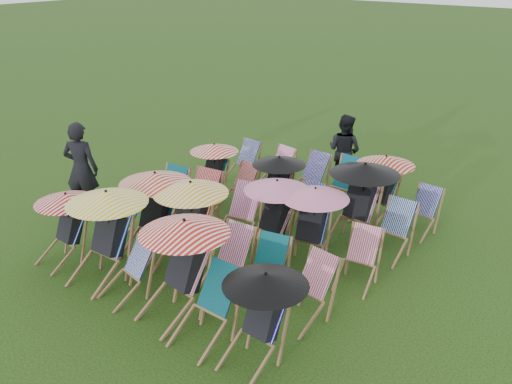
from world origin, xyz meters
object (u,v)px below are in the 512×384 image
Objects in this scene: deckchair_5 at (258,318)px; person_rear at (344,151)px; deckchair_0 at (63,227)px; deckchair_29 at (420,212)px; person_left at (81,169)px.

deckchair_5 is 0.78× the size of person_rear.
deckchair_5 reaches higher than deckchair_0.
deckchair_29 is at bearing 91.27° from deckchair_5.
deckchair_0 is 0.65× the size of person_left.
deckchair_5 is 0.67× the size of person_left.
deckchair_0 is 0.75× the size of person_rear.
deckchair_29 is (4.14, 4.50, -0.22)m from deckchair_0.
deckchair_0 is 1.45× the size of deckchair_29.
deckchair_5 is (4.00, -0.07, 0.03)m from deckchair_0.
deckchair_0 is 4.00m from deckchair_5.
person_left is at bearing 138.21° from deckchair_0.
deckchair_29 is 2.55m from person_rear.
person_rear is at bearing 75.55° from deckchair_0.
person_rear is (1.90, 5.67, 0.16)m from deckchair_0.
person_rear reaches higher than deckchair_0.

